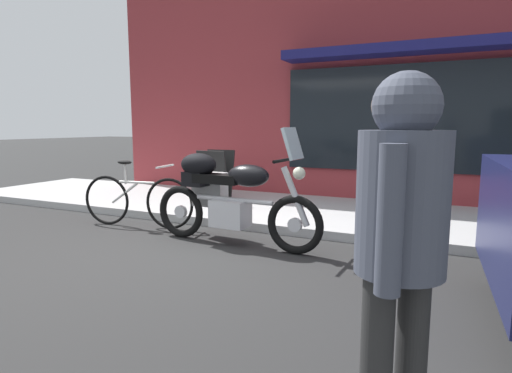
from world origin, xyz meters
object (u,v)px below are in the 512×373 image
(touring_motorcycle, at_px, (226,194))
(pedestrian_walking, at_px, (401,221))
(parked_bicycle, at_px, (137,200))
(sandwich_board_sign, at_px, (216,175))

(touring_motorcycle, distance_m, pedestrian_walking, 3.48)
(parked_bicycle, bearing_deg, sandwich_board_sign, 81.73)
(touring_motorcycle, xyz_separation_m, parked_bicycle, (-1.56, 0.21, -0.22))
(touring_motorcycle, height_order, parked_bicycle, touring_motorcycle)
(touring_motorcycle, height_order, sandwich_board_sign, touring_motorcycle)
(sandwich_board_sign, bearing_deg, parked_bicycle, -98.27)
(parked_bicycle, bearing_deg, pedestrian_walking, -36.06)
(sandwich_board_sign, bearing_deg, touring_motorcycle, -56.65)
(touring_motorcycle, xyz_separation_m, sandwich_board_sign, (-1.30, 1.98, -0.05))
(pedestrian_walking, distance_m, sandwich_board_sign, 5.83)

